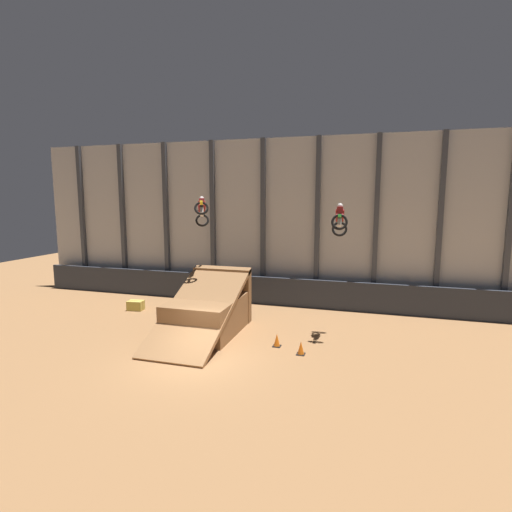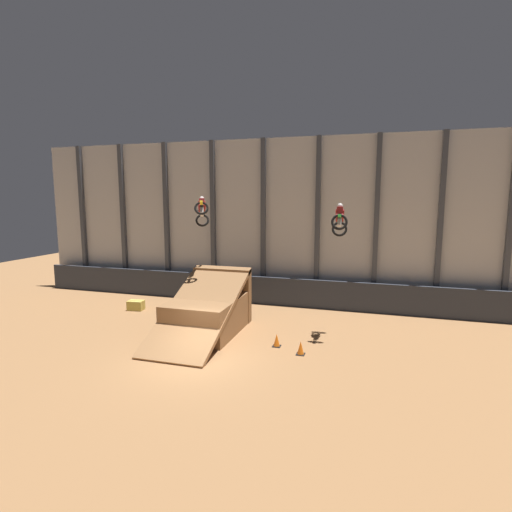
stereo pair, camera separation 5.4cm
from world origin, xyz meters
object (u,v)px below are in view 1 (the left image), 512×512
rider_bike_right_air (340,221)px  hay_bale_trackside (136,305)px  traffic_cone_near_ramp (301,348)px  traffic_cone_arena_edge (277,340)px  rider_bike_left_air (202,210)px  dirt_ramp (209,311)px

rider_bike_right_air → hay_bale_trackside: rider_bike_right_air is taller
traffic_cone_near_ramp → traffic_cone_arena_edge: bearing=153.0°
rider_bike_left_air → traffic_cone_near_ramp: bearing=-52.3°
rider_bike_right_air → rider_bike_left_air: bearing=170.9°
rider_bike_left_air → hay_bale_trackside: size_ratio=1.89×
dirt_ramp → traffic_cone_arena_edge: 4.00m
dirt_ramp → traffic_cone_near_ramp: dirt_ramp is taller
dirt_ramp → traffic_cone_arena_edge: (3.76, -1.16, -0.73)m
dirt_ramp → hay_bale_trackside: size_ratio=6.65×
rider_bike_left_air → hay_bale_trackside: 7.31m
traffic_cone_arena_edge → rider_bike_left_air: bearing=150.0°
rider_bike_right_air → traffic_cone_near_ramp: 6.06m
rider_bike_right_air → hay_bale_trackside: size_ratio=1.79×
dirt_ramp → rider_bike_right_air: rider_bike_right_air is taller
dirt_ramp → rider_bike_left_air: size_ratio=3.51×
rider_bike_left_air → traffic_cone_arena_edge: bearing=-52.9°
dirt_ramp → traffic_cone_arena_edge: size_ratio=11.07×
rider_bike_right_air → hay_bale_trackside: 12.96m
dirt_ramp → rider_bike_left_air: bearing=122.2°
traffic_cone_near_ramp → hay_bale_trackside: traffic_cone_near_ramp is taller
rider_bike_left_air → rider_bike_right_air: bearing=-27.6°
rider_bike_right_air → traffic_cone_near_ramp: (-1.22, -2.77, -5.24)m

